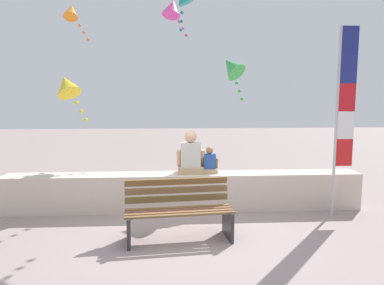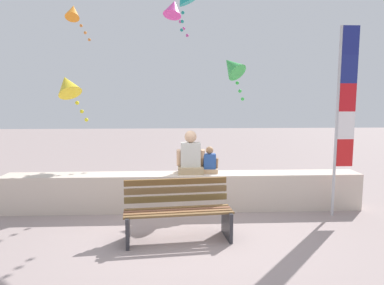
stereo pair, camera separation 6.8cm
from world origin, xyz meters
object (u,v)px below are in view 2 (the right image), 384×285
Objects in this scene: person_child at (209,163)px; kite_yellow at (68,86)px; flag_banner at (343,108)px; person_adult at (191,157)px; kite_green at (232,67)px; kite_orange at (73,12)px; park_bench at (178,212)px; kite_magenta at (174,8)px.

kite_yellow is at bearing 167.11° from person_child.
flag_banner reaches higher than person_child.
person_adult is 0.76× the size of kite_green.
kite_orange is 4.63m from kite_green.
person_child is at bearing 167.18° from flag_banner.
park_bench is at bearing -114.99° from kite_green.
park_bench is 1.62× the size of kite_orange.
person_adult is at bearing -83.44° from kite_magenta.
kite_orange is 2.66m from kite_magenta.
kite_green is at bearing -50.85° from kite_magenta.
kite_magenta reaches higher than flag_banner.
kite_yellow is at bearing -171.12° from kite_green.
person_child is 2.35m from kite_green.
park_bench is 3.24× the size of person_child.
kite_orange is (-3.33, 3.06, 3.50)m from person_child.
flag_banner is (2.95, 0.92, 1.54)m from park_bench.
kite_yellow is 3.50m from kite_green.
kite_yellow is (-2.47, 0.65, 1.37)m from person_adult.
kite_orange reaches higher than flag_banner.
kite_magenta is at bearing 132.41° from flag_banner.
kite_magenta is (-0.32, 2.76, 3.44)m from person_adult.
flag_banner is 3.25× the size of kite_magenta.
person_adult is at bearing -129.24° from kite_green.
kite_green reaches higher than park_bench.
kite_green is 2.60m from kite_magenta.
kite_orange is at bearing 147.62° from flag_banner.
person_child is 5.72m from kite_orange.
kite_magenta reaches higher than kite_orange.
kite_magenta is (-0.06, 4.21, 4.04)m from park_bench.
park_bench is 2.03× the size of person_adult.
flag_banner is at bearing -47.59° from kite_magenta.
kite_magenta is (2.15, 2.12, 2.06)m from kite_yellow.
person_adult is 2.89m from kite_yellow.
kite_orange is at bearing 120.97° from park_bench.
kite_orange is 0.99× the size of kite_magenta.
kite_orange is (-2.96, 3.06, 3.38)m from person_adult.
flag_banner is at bearing -12.86° from kite_yellow.
person_adult is 0.38m from person_child.
park_bench is 1.59m from person_adult.
person_adult is at bearing 168.89° from flag_banner.
park_bench is 1.55× the size of kite_green.
kite_magenta reaches higher than kite_green.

